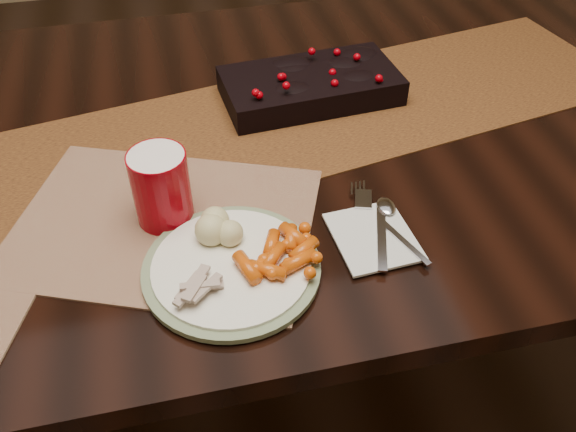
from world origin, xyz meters
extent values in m
plane|color=black|center=(0.00, 0.00, 0.00)|extent=(5.00, 5.00, 0.00)
cube|color=black|center=(0.00, 0.00, 0.38)|extent=(1.80, 1.00, 0.75)
cube|color=black|center=(-0.05, -0.02, 0.75)|extent=(1.67, 0.63, 0.00)
cube|color=#8A5D45|center=(-0.14, -0.21, 0.75)|extent=(0.52, 0.45, 0.00)
cylinder|color=white|center=(-0.06, -0.33, 0.76)|extent=(0.24, 0.24, 0.01)
cube|color=silver|center=(0.15, -0.31, 0.76)|extent=(0.12, 0.14, 0.00)
cylinder|color=#8D000B|center=(-0.14, -0.20, 0.81)|extent=(0.10, 0.10, 0.11)
camera|label=1|loc=(-0.11, -0.88, 1.37)|focal=38.00mm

